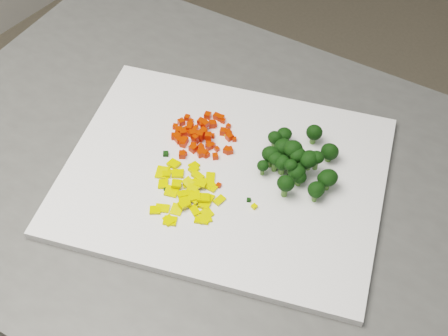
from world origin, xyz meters
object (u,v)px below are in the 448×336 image
Objects in this scene: carrot_pile at (202,132)px; pepper_pile at (190,190)px; broccoli_pile at (303,158)px; counter_block at (223,320)px; cutting_board at (224,175)px.

pepper_pile is at bearing -60.26° from carrot_pile.
carrot_pile is 0.16m from broccoli_pile.
counter_block is at bearing 74.50° from pepper_pile.
broccoli_pile is (0.08, 0.08, 0.49)m from counter_block.
cutting_board is at bearing -139.96° from broccoli_pile.
broccoli_pile is (0.10, 0.13, 0.02)m from pepper_pile.
carrot_pile reaches higher than counter_block.
broccoli_pile reaches higher than carrot_pile.
counter_block is at bearing -74.58° from cutting_board.
pepper_pile is at bearing -103.39° from cutting_board.
carrot_pile is at bearing 151.45° from counter_block.
pepper_pile is 0.17m from broccoli_pile.
counter_block is 0.46m from cutting_board.
cutting_board is 3.88× the size of pepper_pile.
counter_block is 2.13× the size of cutting_board.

